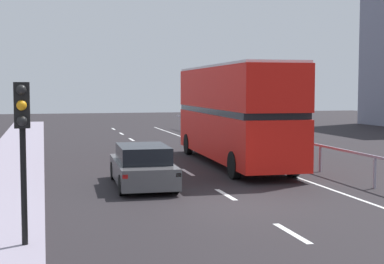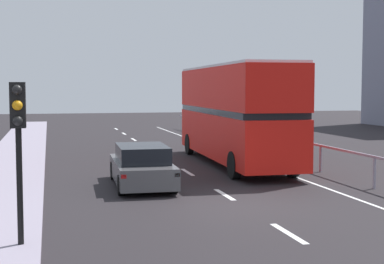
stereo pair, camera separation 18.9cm
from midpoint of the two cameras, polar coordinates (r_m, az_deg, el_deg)
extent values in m
cube|color=black|center=(16.38, 5.13, -7.29)|extent=(75.99, 120.00, 0.10)
cube|color=silver|center=(13.33, 9.91, -9.82)|extent=(0.16, 1.87, 0.01)
cube|color=silver|center=(17.78, 3.53, -6.18)|extent=(0.16, 1.87, 0.01)
cube|color=silver|center=(22.40, -0.21, -3.98)|extent=(0.16, 1.87, 0.01)
cube|color=silver|center=(27.10, -2.65, -2.52)|extent=(0.16, 1.87, 0.01)
cube|color=silver|center=(31.85, -4.36, -1.50)|extent=(0.16, 1.87, 0.01)
cube|color=silver|center=(36.63, -5.63, -0.74)|extent=(0.16, 1.87, 0.01)
cube|color=silver|center=(41.43, -6.60, -0.16)|extent=(0.16, 1.87, 0.01)
cube|color=silver|center=(46.24, -7.37, 0.31)|extent=(0.16, 1.87, 0.01)
cube|color=silver|center=(25.92, 6.07, -2.86)|extent=(0.12, 46.00, 0.01)
cube|color=gray|center=(26.35, 9.09, -0.53)|extent=(0.08, 42.00, 0.08)
cylinder|color=gray|center=(19.65, 17.82, -3.86)|extent=(0.10, 0.10, 1.03)
cylinder|color=gray|center=(22.96, 12.80, -2.59)|extent=(0.10, 0.10, 1.03)
cylinder|color=gray|center=(26.40, 9.07, -1.64)|extent=(0.10, 0.10, 1.03)
cylinder|color=gray|center=(29.93, 6.22, -0.91)|extent=(0.10, 0.10, 1.03)
cylinder|color=gray|center=(33.53, 3.97, -0.32)|extent=(0.10, 0.10, 1.03)
cylinder|color=gray|center=(37.17, 2.16, 0.14)|extent=(0.10, 0.10, 1.03)
cylinder|color=gray|center=(40.84, 0.68, 0.53)|extent=(0.10, 0.10, 1.03)
cylinder|color=gray|center=(44.54, -0.56, 0.85)|extent=(0.10, 0.10, 1.03)
cube|color=red|center=(24.63, 4.40, -0.28)|extent=(2.79, 10.97, 1.83)
cube|color=black|center=(24.57, 4.42, 2.12)|extent=(2.79, 10.53, 0.24)
cube|color=red|center=(24.55, 4.43, 4.36)|extent=(2.79, 10.97, 1.68)
cube|color=silver|center=(24.57, 4.44, 6.43)|extent=(2.73, 10.75, 0.10)
cube|color=black|center=(29.86, 1.47, 0.72)|extent=(2.17, 0.11, 1.28)
cube|color=yellow|center=(29.80, 1.48, 5.18)|extent=(1.45, 0.09, 0.28)
cylinder|color=black|center=(28.34, -0.06, -1.21)|extent=(0.31, 1.01, 1.00)
cylinder|color=black|center=(28.88, 4.24, -1.11)|extent=(0.31, 1.01, 1.00)
cylinder|color=black|center=(20.73, 4.45, -3.28)|extent=(0.31, 1.01, 1.00)
cylinder|color=black|center=(21.46, 10.14, -3.07)|extent=(0.31, 1.01, 1.00)
cube|color=#4B494C|center=(19.28, -4.73, -3.83)|extent=(1.94, 4.59, 0.66)
cube|color=black|center=(18.98, -4.65, -2.13)|extent=(1.66, 2.55, 0.54)
cube|color=red|center=(16.98, -6.44, -4.40)|extent=(0.16, 0.07, 0.12)
cube|color=red|center=(17.20, -1.17, -4.26)|extent=(0.16, 0.07, 0.12)
cylinder|color=black|center=(20.77, -7.49, -3.79)|extent=(0.22, 0.65, 0.64)
cylinder|color=black|center=(20.96, -3.06, -3.69)|extent=(0.22, 0.65, 0.64)
cylinder|color=black|center=(17.69, -6.70, -5.21)|extent=(0.22, 0.65, 0.64)
cylinder|color=black|center=(17.91, -1.51, -5.07)|extent=(0.22, 0.65, 0.64)
cylinder|color=black|center=(11.92, -16.25, -3.04)|extent=(0.12, 0.12, 3.23)
cube|color=black|center=(11.83, -16.37, 2.56)|extent=(0.30, 0.30, 0.90)
sphere|color=black|center=(11.65, -16.44, 4.01)|extent=(0.20, 0.20, 0.20)
sphere|color=orange|center=(11.66, -16.41, 2.54)|extent=(0.20, 0.20, 0.20)
sphere|color=black|center=(11.67, -16.37, 1.07)|extent=(0.20, 0.20, 0.20)
camera|label=1|loc=(0.09, -89.75, 0.02)|focal=54.07mm
camera|label=2|loc=(0.09, 90.25, -0.02)|focal=54.07mm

